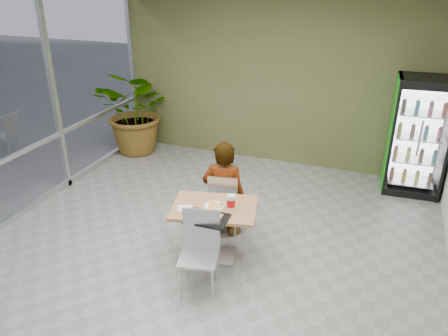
{
  "coord_description": "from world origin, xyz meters",
  "views": [
    {
      "loc": [
        1.93,
        -4.18,
        3.44
      ],
      "look_at": [
        0.04,
        0.76,
        1.0
      ],
      "focal_mm": 35.0,
      "sensor_mm": 36.0,
      "label": 1
    }
  ],
  "objects_px": {
    "soda_cup": "(231,202)",
    "potted_plant": "(138,111)",
    "dining_table": "(214,221)",
    "cafeteria_tray": "(207,219)",
    "chair_far": "(224,199)",
    "beverage_fridge": "(418,137)",
    "seated_woman": "(224,198)",
    "chair_near": "(200,244)"
  },
  "relations": [
    {
      "from": "chair_near",
      "to": "beverage_fridge",
      "type": "distance_m",
      "value": 4.2
    },
    {
      "from": "chair_far",
      "to": "beverage_fridge",
      "type": "distance_m",
      "value": 3.42
    },
    {
      "from": "chair_far",
      "to": "cafeteria_tray",
      "type": "height_order",
      "value": "chair_far"
    },
    {
      "from": "seated_woman",
      "to": "potted_plant",
      "type": "bearing_deg",
      "value": -49.35
    },
    {
      "from": "chair_far",
      "to": "soda_cup",
      "type": "distance_m",
      "value": 0.7
    },
    {
      "from": "chair_near",
      "to": "potted_plant",
      "type": "bearing_deg",
      "value": 116.82
    },
    {
      "from": "soda_cup",
      "to": "cafeteria_tray",
      "type": "xyz_separation_m",
      "value": [
        -0.17,
        -0.34,
        -0.07
      ]
    },
    {
      "from": "cafeteria_tray",
      "to": "potted_plant",
      "type": "height_order",
      "value": "potted_plant"
    },
    {
      "from": "dining_table",
      "to": "potted_plant",
      "type": "xyz_separation_m",
      "value": [
        -2.75,
        2.79,
        0.32
      ]
    },
    {
      "from": "chair_near",
      "to": "seated_woman",
      "type": "distance_m",
      "value": 1.21
    },
    {
      "from": "beverage_fridge",
      "to": "potted_plant",
      "type": "distance_m",
      "value": 5.12
    },
    {
      "from": "chair_far",
      "to": "soda_cup",
      "type": "height_order",
      "value": "soda_cup"
    },
    {
      "from": "seated_woman",
      "to": "potted_plant",
      "type": "distance_m",
      "value": 3.43
    },
    {
      "from": "chair_far",
      "to": "beverage_fridge",
      "type": "height_order",
      "value": "beverage_fridge"
    },
    {
      "from": "dining_table",
      "to": "soda_cup",
      "type": "relative_size",
      "value": 6.37
    },
    {
      "from": "cafeteria_tray",
      "to": "dining_table",
      "type": "bearing_deg",
      "value": 96.38
    },
    {
      "from": "chair_far",
      "to": "chair_near",
      "type": "xyz_separation_m",
      "value": [
        0.15,
        -1.15,
        0.03
      ]
    },
    {
      "from": "soda_cup",
      "to": "potted_plant",
      "type": "bearing_deg",
      "value": 137.05
    },
    {
      "from": "chair_far",
      "to": "seated_woman",
      "type": "height_order",
      "value": "seated_woman"
    },
    {
      "from": "dining_table",
      "to": "cafeteria_tray",
      "type": "distance_m",
      "value": 0.39
    },
    {
      "from": "chair_near",
      "to": "beverage_fridge",
      "type": "xyz_separation_m",
      "value": [
        2.31,
        3.49,
        0.39
      ]
    },
    {
      "from": "seated_woman",
      "to": "soda_cup",
      "type": "distance_m",
      "value": 0.75
    },
    {
      "from": "dining_table",
      "to": "cafeteria_tray",
      "type": "xyz_separation_m",
      "value": [
        0.04,
        -0.32,
        0.23
      ]
    },
    {
      "from": "soda_cup",
      "to": "cafeteria_tray",
      "type": "height_order",
      "value": "soda_cup"
    },
    {
      "from": "dining_table",
      "to": "seated_woman",
      "type": "bearing_deg",
      "value": 100.23
    },
    {
      "from": "seated_woman",
      "to": "beverage_fridge",
      "type": "height_order",
      "value": "beverage_fridge"
    },
    {
      "from": "soda_cup",
      "to": "potted_plant",
      "type": "xyz_separation_m",
      "value": [
        -2.97,
        2.76,
        0.01
      ]
    },
    {
      "from": "cafeteria_tray",
      "to": "beverage_fridge",
      "type": "xyz_separation_m",
      "value": [
        2.32,
        3.24,
        0.2
      ]
    },
    {
      "from": "seated_woman",
      "to": "cafeteria_tray",
      "type": "xyz_separation_m",
      "value": [
        0.15,
        -0.95,
        0.23
      ]
    },
    {
      "from": "dining_table",
      "to": "potted_plant",
      "type": "relative_size",
      "value": 0.69
    },
    {
      "from": "chair_near",
      "to": "soda_cup",
      "type": "bearing_deg",
      "value": 61.99
    },
    {
      "from": "chair_near",
      "to": "dining_table",
      "type": "bearing_deg",
      "value": 82.2
    },
    {
      "from": "chair_far",
      "to": "soda_cup",
      "type": "bearing_deg",
      "value": 108.76
    },
    {
      "from": "chair_near",
      "to": "seated_woman",
      "type": "xyz_separation_m",
      "value": [
        -0.17,
        1.19,
        -0.04
      ]
    },
    {
      "from": "chair_near",
      "to": "beverage_fridge",
      "type": "bearing_deg",
      "value": 43.4
    },
    {
      "from": "soda_cup",
      "to": "chair_near",
      "type": "bearing_deg",
      "value": -104.88
    },
    {
      "from": "soda_cup",
      "to": "beverage_fridge",
      "type": "height_order",
      "value": "beverage_fridge"
    },
    {
      "from": "beverage_fridge",
      "to": "potted_plant",
      "type": "height_order",
      "value": "beverage_fridge"
    },
    {
      "from": "seated_woman",
      "to": "soda_cup",
      "type": "bearing_deg",
      "value": 108.19
    },
    {
      "from": "dining_table",
      "to": "seated_woman",
      "type": "xyz_separation_m",
      "value": [
        -0.11,
        0.63,
        -0.01
      ]
    },
    {
      "from": "seated_woman",
      "to": "soda_cup",
      "type": "relative_size",
      "value": 9.05
    },
    {
      "from": "dining_table",
      "to": "chair_far",
      "type": "distance_m",
      "value": 0.59
    }
  ]
}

